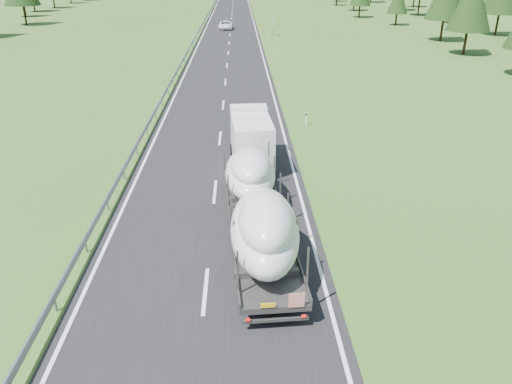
{
  "coord_description": "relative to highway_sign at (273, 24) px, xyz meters",
  "views": [
    {
      "loc": [
        1.4,
        -6.72,
        11.47
      ],
      "look_at": [
        2.11,
        14.02,
        1.81
      ],
      "focal_mm": 35.0,
      "sensor_mm": 36.0,
      "label": 1
    }
  ],
  "objects": [
    {
      "name": "road_surface",
      "position": [
        -7.2,
        20.0,
        -1.8
      ],
      "size": [
        10.0,
        400.0,
        0.02
      ],
      "primitive_type": "cube",
      "color": "black",
      "rests_on": "ground"
    },
    {
      "name": "guardrail",
      "position": [
        -12.5,
        19.94,
        -1.21
      ],
      "size": [
        0.1,
        400.0,
        0.76
      ],
      "color": "slate",
      "rests_on": "ground"
    },
    {
      "name": "marker_posts",
      "position": [
        -0.7,
        75.0,
        -1.27
      ],
      "size": [
        0.13,
        350.08,
        1.0
      ],
      "color": "silver",
      "rests_on": "ground"
    },
    {
      "name": "highway_sign",
      "position": [
        0.0,
        0.0,
        0.0
      ],
      "size": [
        0.08,
        0.9,
        2.6
      ],
      "color": "slate",
      "rests_on": "ground"
    },
    {
      "name": "boat_truck",
      "position": [
        -5.09,
        -65.36,
        0.13
      ],
      "size": [
        3.3,
        17.65,
        3.67
      ],
      "color": "silver",
      "rests_on": "ground"
    },
    {
      "name": "distant_van",
      "position": [
        -8.04,
        8.68,
        -1.07
      ],
      "size": [
        2.56,
        5.34,
        1.47
      ],
      "primitive_type": "imported",
      "rotation": [
        0.0,
        0.0,
        -0.02
      ],
      "color": "white",
      "rests_on": "ground"
    }
  ]
}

